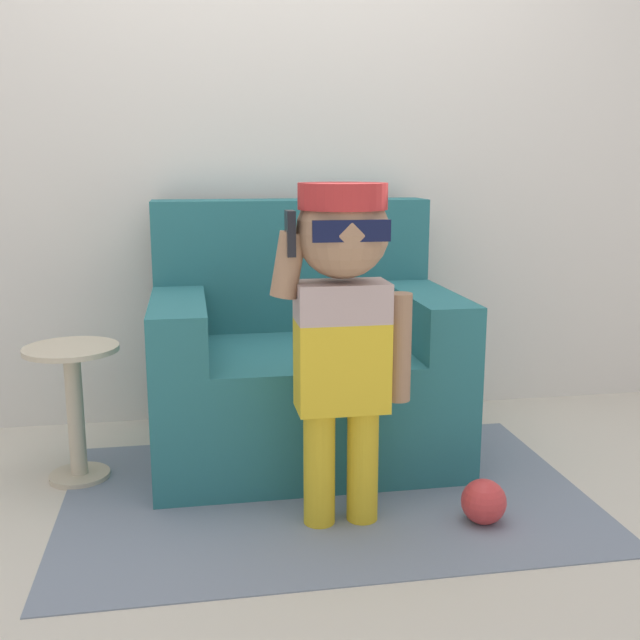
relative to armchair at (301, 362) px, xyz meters
The scene contains 7 objects.
ground_plane 0.43m from the armchair, 102.58° to the right, with size 10.00×10.00×0.00m, color beige.
wall_back 1.06m from the armchair, 97.05° to the left, with size 10.00×0.05×2.60m.
armchair is the anchor object (origin of this frame).
person_child 0.75m from the armchair, 87.34° to the right, with size 0.43×0.32×1.06m.
side_table 0.85m from the armchair, 168.14° to the right, with size 0.33×0.33×0.49m.
rug 0.58m from the armchair, 88.27° to the right, with size 1.75×1.14×0.01m.
toy_ball 0.92m from the armchair, 57.88° to the right, with size 0.14×0.14×0.14m.
Camera 1 is at (-0.36, -2.56, 1.11)m, focal length 42.00 mm.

